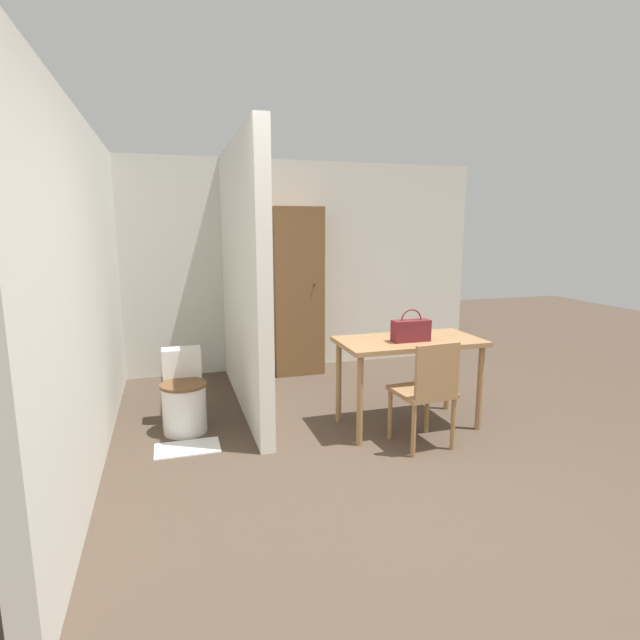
# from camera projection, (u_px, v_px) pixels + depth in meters

# --- Properties ---
(ground_plane) EXTENTS (16.00, 16.00, 0.00)m
(ground_plane) POSITION_uv_depth(u_px,v_px,m) (431.00, 525.00, 2.92)
(ground_plane) COLOR #4C3D30
(wall_back) EXTENTS (4.84, 0.12, 2.50)m
(wall_back) POSITION_uv_depth(u_px,v_px,m) (287.00, 266.00, 6.10)
(wall_back) COLOR silver
(wall_back) RESTS_ON ground_plane
(wall_left) EXTENTS (0.12, 4.56, 2.50)m
(wall_left) POSITION_uv_depth(u_px,v_px,m) (89.00, 290.00, 3.80)
(wall_left) COLOR silver
(wall_left) RESTS_ON ground_plane
(partition_wall) EXTENTS (0.12, 2.36, 2.50)m
(partition_wall) POSITION_uv_depth(u_px,v_px,m) (242.00, 278.00, 4.72)
(partition_wall) COLOR silver
(partition_wall) RESTS_ON ground_plane
(dining_table) EXTENTS (1.22, 0.63, 0.78)m
(dining_table) POSITION_uv_depth(u_px,v_px,m) (409.00, 350.00, 4.27)
(dining_table) COLOR #997047
(dining_table) RESTS_ON ground_plane
(wooden_chair) EXTENTS (0.45, 0.45, 0.87)m
(wooden_chair) POSITION_uv_depth(u_px,v_px,m) (427.00, 389.00, 3.87)
(wooden_chair) COLOR #997047
(wooden_chair) RESTS_ON ground_plane
(toilet) EXTENTS (0.39, 0.54, 0.67)m
(toilet) POSITION_uv_depth(u_px,v_px,m) (184.00, 397.00, 4.27)
(toilet) COLOR white
(toilet) RESTS_ON ground_plane
(handbag) EXTENTS (0.32, 0.12, 0.27)m
(handbag) POSITION_uv_depth(u_px,v_px,m) (411.00, 330.00, 4.16)
(handbag) COLOR maroon
(handbag) RESTS_ON dining_table
(wooden_cabinet) EXTENTS (0.58, 0.46, 1.95)m
(wooden_cabinet) POSITION_uv_depth(u_px,v_px,m) (296.00, 291.00, 5.88)
(wooden_cabinet) COLOR brown
(wooden_cabinet) RESTS_ON ground_plane
(bath_mat) EXTENTS (0.50, 0.29, 0.01)m
(bath_mat) POSITION_uv_depth(u_px,v_px,m) (187.00, 448.00, 3.93)
(bath_mat) COLOR silver
(bath_mat) RESTS_ON ground_plane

